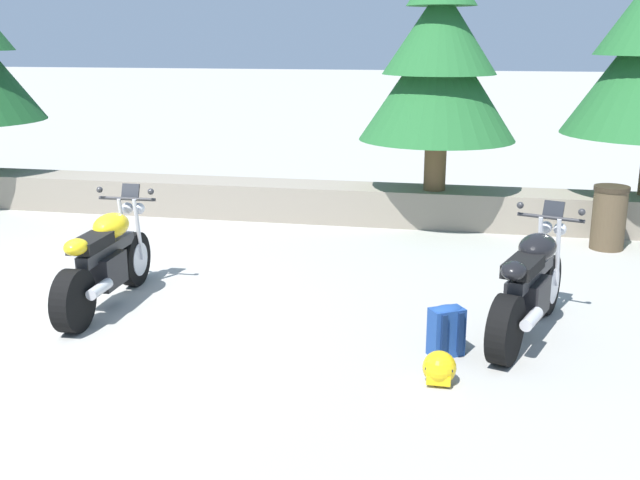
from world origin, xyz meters
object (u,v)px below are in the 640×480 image
(motorcycle_yellow_near_left, at_px, (106,261))
(rider_helmet, at_px, (439,368))
(pine_tree_mid_right, at_px, (439,62))
(motorcycle_black_centre, at_px, (530,287))
(trash_bin, at_px, (609,217))
(rider_backpack, at_px, (446,329))

(motorcycle_yellow_near_left, relative_size, rider_helmet, 7.37)
(pine_tree_mid_right, bearing_deg, motorcycle_yellow_near_left, -126.99)
(motorcycle_black_centre, bearing_deg, pine_tree_mid_right, 105.09)
(pine_tree_mid_right, height_order, trash_bin, pine_tree_mid_right)
(rider_backpack, distance_m, trash_bin, 4.45)
(motorcycle_yellow_near_left, relative_size, trash_bin, 2.40)
(motorcycle_yellow_near_left, distance_m, rider_backpack, 3.62)
(rider_helmet, bearing_deg, rider_backpack, 87.66)
(rider_backpack, bearing_deg, motorcycle_yellow_near_left, 170.49)
(motorcycle_yellow_near_left, relative_size, pine_tree_mid_right, 0.61)
(rider_helmet, bearing_deg, trash_bin, 66.28)
(rider_backpack, xyz_separation_m, trash_bin, (1.99, 3.98, 0.19))
(motorcycle_black_centre, height_order, pine_tree_mid_right, pine_tree_mid_right)
(trash_bin, bearing_deg, motorcycle_yellow_near_left, -148.66)
(motorcycle_yellow_near_left, height_order, pine_tree_mid_right, pine_tree_mid_right)
(motorcycle_yellow_near_left, height_order, trash_bin, motorcycle_yellow_near_left)
(rider_helmet, bearing_deg, motorcycle_yellow_near_left, 161.19)
(pine_tree_mid_right, bearing_deg, trash_bin, -19.56)
(motorcycle_black_centre, height_order, rider_helmet, motorcycle_black_centre)
(motorcycle_yellow_near_left, bearing_deg, trash_bin, 31.34)
(rider_backpack, distance_m, rider_helmet, 0.62)
(motorcycle_black_centre, relative_size, rider_backpack, 4.26)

